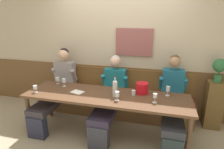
{
  "coord_description": "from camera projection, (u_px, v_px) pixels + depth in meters",
  "views": [
    {
      "loc": [
        0.82,
        -2.55,
        1.95
      ],
      "look_at": [
        0.02,
        0.45,
        0.98
      ],
      "focal_mm": 30.15,
      "sensor_mm": 36.0,
      "label": 1
    }
  ],
  "objects": [
    {
      "name": "ground_plane",
      "position": [
        104.0,
        139.0,
        3.14
      ],
      "size": [
        6.8,
        6.8,
        0.02
      ],
      "primitive_type": "cube",
      "color": "tan",
      "rests_on": "ground"
    },
    {
      "name": "room_wall_back",
      "position": [
        119.0,
        45.0,
        3.72
      ],
      "size": [
        6.8,
        0.12,
        2.8
      ],
      "color": "beige",
      "rests_on": "ground"
    },
    {
      "name": "wood_wainscot_panel",
      "position": [
        118.0,
        89.0,
        3.94
      ],
      "size": [
        6.8,
        0.03,
        0.97
      ],
      "primitive_type": "cube",
      "color": "brown",
      "rests_on": "ground"
    },
    {
      "name": "wall_bench",
      "position": [
        116.0,
        102.0,
        3.81
      ],
      "size": [
        2.97,
        0.42,
        0.94
      ],
      "color": "brown",
      "rests_on": "ground"
    },
    {
      "name": "dining_table",
      "position": [
        106.0,
        99.0,
        3.07
      ],
      "size": [
        2.67,
        0.76,
        0.73
      ],
      "color": "brown",
      "rests_on": "ground"
    },
    {
      "name": "person_center_left_seat",
      "position": [
        57.0,
        86.0,
        3.64
      ],
      "size": [
        0.51,
        1.23,
        1.34
      ],
      "color": "#24283A",
      "rests_on": "ground"
    },
    {
      "name": "person_right_seat",
      "position": [
        110.0,
        95.0,
        3.37
      ],
      "size": [
        0.52,
        1.23,
        1.25
      ],
      "color": "#30323D",
      "rests_on": "ground"
    },
    {
      "name": "person_center_right_seat",
      "position": [
        173.0,
        98.0,
        3.14
      ],
      "size": [
        0.48,
        1.24,
        1.31
      ],
      "color": "#233034",
      "rests_on": "ground"
    },
    {
      "name": "ice_bucket",
      "position": [
        142.0,
        88.0,
        3.08
      ],
      "size": [
        0.2,
        0.2,
        0.18
      ],
      "primitive_type": "cylinder",
      "color": "red",
      "rests_on": "dining_table"
    },
    {
      "name": "wine_bottle_green_tall",
      "position": [
        115.0,
        88.0,
        2.94
      ],
      "size": [
        0.08,
        0.08,
        0.35
      ],
      "color": "#B8BFBA",
      "rests_on": "dining_table"
    },
    {
      "name": "wine_glass_near_bucket",
      "position": [
        35.0,
        88.0,
        3.12
      ],
      "size": [
        0.06,
        0.06,
        0.12
      ],
      "color": "silver",
      "rests_on": "dining_table"
    },
    {
      "name": "wine_glass_mid_right",
      "position": [
        64.0,
        81.0,
        3.39
      ],
      "size": [
        0.07,
        0.07,
        0.15
      ],
      "color": "silver",
      "rests_on": "dining_table"
    },
    {
      "name": "wine_glass_by_bottle",
      "position": [
        57.0,
        79.0,
        3.53
      ],
      "size": [
        0.07,
        0.07,
        0.12
      ],
      "color": "silver",
      "rests_on": "dining_table"
    },
    {
      "name": "wine_glass_right_end",
      "position": [
        117.0,
        95.0,
        2.81
      ],
      "size": [
        0.06,
        0.06,
        0.15
      ],
      "color": "silver",
      "rests_on": "dining_table"
    },
    {
      "name": "wine_glass_mid_left",
      "position": [
        155.0,
        96.0,
        2.74
      ],
      "size": [
        0.07,
        0.07,
        0.14
      ],
      "color": "silver",
      "rests_on": "dining_table"
    },
    {
      "name": "wine_glass_center_rear",
      "position": [
        168.0,
        89.0,
        2.99
      ],
      "size": [
        0.07,
        0.07,
        0.16
      ],
      "color": "silver",
      "rests_on": "dining_table"
    },
    {
      "name": "water_tumbler_left",
      "position": [
        133.0,
        93.0,
        3.02
      ],
      "size": [
        0.06,
        0.06,
        0.08
      ],
      "primitive_type": "cylinder",
      "color": "silver",
      "rests_on": "dining_table"
    },
    {
      "name": "tasting_sheet_left_guest",
      "position": [
        77.0,
        92.0,
        3.16
      ],
      "size": [
        0.24,
        0.2,
        0.0
      ],
      "primitive_type": "cube",
      "rotation": [
        0.0,
        0.0,
        -0.29
      ],
      "color": "white",
      "rests_on": "dining_table"
    },
    {
      "name": "corner_pedestal",
      "position": [
        213.0,
        105.0,
        3.36
      ],
      "size": [
        0.28,
        0.28,
        0.87
      ],
      "primitive_type": "cube",
      "color": "brown",
      "rests_on": "ground"
    },
    {
      "name": "potted_plant",
      "position": [
        220.0,
        67.0,
        3.15
      ],
      "size": [
        0.23,
        0.23,
        0.41
      ],
      "color": "#2E6A3C",
      "rests_on": "corner_pedestal"
    }
  ]
}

